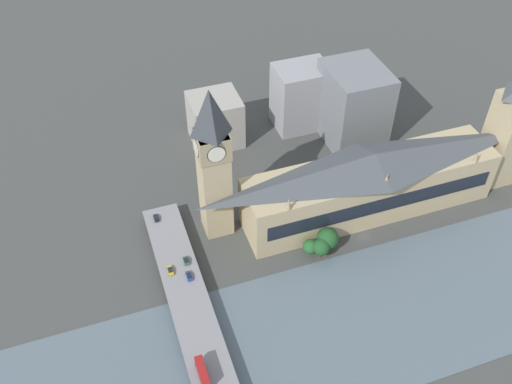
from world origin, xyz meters
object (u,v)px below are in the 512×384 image
Objects in this scene: victoria_tower at (511,131)px; car_northbound_lead at (170,270)px; car_southbound_lead at (186,261)px; road_bridge at (208,361)px; car_northbound_tail at (189,276)px; double_decker_bus_mid at (202,372)px; clock_tower at (213,162)px; car_northbound_mid at (156,218)px; parliament_hall at (370,183)px.

victoria_tower is 12.07× the size of car_northbound_lead.
victoria_tower is at bearing -87.10° from car_southbound_lead.
car_northbound_lead is (39.51, 3.28, 1.62)m from road_bridge.
road_bridge is 34.83m from car_northbound_tail.
double_decker_bus_mid is 2.52× the size of car_southbound_lead.
clock_tower is 128.01m from victoria_tower.
clock_tower is 16.31× the size of car_northbound_mid.
victoria_tower is 157.29m from road_bridge.
clock_tower is at bearing -20.10° from double_decker_bus_mid.
double_decker_bus_mid reaches higher than car_southbound_lead.
road_bridge is at bearing -177.83° from car_northbound_mid.
car_northbound_tail is at bearing -8.17° from double_decker_bus_mid.
car_northbound_lead is at bearing 110.96° from car_southbound_lead.
car_southbound_lead is (47.42, -6.50, -2.03)m from double_decker_bus_mid.
parliament_hall is 10.42× the size of double_decker_bus_mid.
car_northbound_lead is at bearing 4.75° from road_bridge.
victoria_tower is 152.79m from car_northbound_mid.
parliament_hall is at bearing -99.40° from clock_tower.
double_decker_bus_mid reaches higher than car_northbound_lead.
road_bridge is 36.12× the size of car_northbound_mid.
car_northbound_lead is 1.08× the size of car_northbound_mid.
victoria_tower is (-10.28, -127.16, -10.51)m from clock_tower.
double_decker_bus_mid is at bearing 171.83° from car_northbound_tail.
parliament_hall reaches higher than car_northbound_mid.
road_bridge is at bearing 175.63° from car_northbound_tail.
double_decker_bus_mid is at bearing 122.39° from parliament_hall.
car_northbound_mid is (28.28, -0.71, -0.06)m from car_northbound_lead.
clock_tower is 14.93× the size of car_northbound_tail.
road_bridge is 33.41× the size of car_northbound_lead.
road_bridge is at bearing 175.37° from car_southbound_lead.
car_northbound_mid is at bearing 77.85° from parliament_hall.
road_bridge is 33.07× the size of car_northbound_tail.
car_southbound_lead is at bearing -69.04° from car_northbound_lead.
car_northbound_lead is at bearing 130.06° from clock_tower.
parliament_hall is at bearing -84.79° from car_southbound_lead.
parliament_hall reaches higher than double_decker_bus_mid.
car_northbound_lead is 28.29m from car_northbound_mid.
parliament_hall is 25.81× the size of car_northbound_mid.
victoria_tower is at bearing -84.22° from car_northbound_tail.
parliament_hall is 80.59m from car_southbound_lead.
parliament_hall is 65.50m from victoria_tower.
victoria_tower reaches higher than parliament_hall.
car_northbound_lead is at bearing 0.23° from double_decker_bus_mid.
car_northbound_tail is at bearing -171.03° from car_northbound_mid.
road_bridge is 42.24m from car_southbound_lead.
clock_tower is 15.08× the size of car_northbound_lead.
double_decker_bus_mid is (-54.75, 150.96, -17.24)m from victoria_tower.
car_northbound_tail reaches higher than road_bridge.
car_northbound_tail is at bearing 95.78° from victoria_tower.
parliament_hall is at bearing -59.30° from road_bridge.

